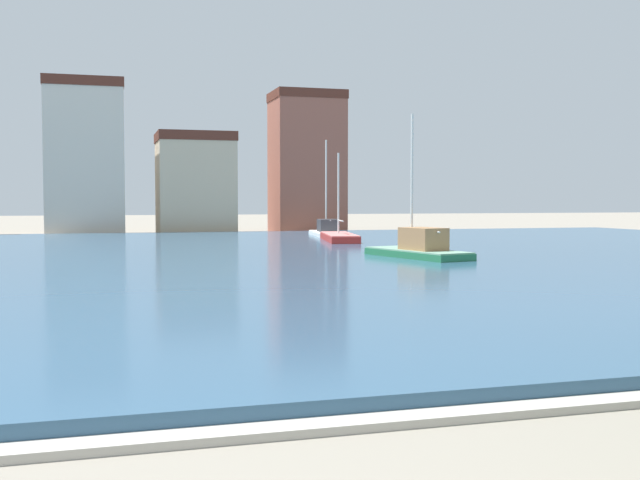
{
  "coord_description": "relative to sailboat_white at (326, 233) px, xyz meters",
  "views": [
    {
      "loc": [
        -2.62,
        -2.01,
        2.93
      ],
      "look_at": [
        1.27,
        11.4,
        2.2
      ],
      "focal_mm": 42.93,
      "sensor_mm": 36.0,
      "label": 1
    }
  ],
  "objects": [
    {
      "name": "townhouse_corner_house",
      "position": [
        2.28,
        13.86,
        5.88
      ],
      "size": [
        6.34,
        5.3,
        12.75
      ],
      "color": "#8E5142",
      "rests_on": "ground"
    },
    {
      "name": "harbor_water",
      "position": [
        -13.44,
        -17.85,
        -0.34
      ],
      "size": [
        85.59,
        53.02,
        0.33
      ],
      "primitive_type": "cube",
      "color": "#2D5170",
      "rests_on": "ground"
    },
    {
      "name": "sailboat_white",
      "position": [
        0.0,
        0.0,
        0.0
      ],
      "size": [
        2.67,
        6.8,
        7.32
      ],
      "color": "white",
      "rests_on": "ground"
    },
    {
      "name": "sailboat_green",
      "position": [
        -2.28,
        -21.43,
        0.04
      ],
      "size": [
        3.28,
        7.02,
        6.84
      ],
      "color": "#236B42",
      "rests_on": "ground"
    },
    {
      "name": "townhouse_tall_gabled",
      "position": [
        -8.06,
        12.24,
        3.83
      ],
      "size": [
        6.49,
        5.77,
        8.65
      ],
      "color": "#C6B293",
      "rests_on": "ground"
    },
    {
      "name": "townhouse_wide_warehouse",
      "position": [
        -17.1,
        13.27,
        5.9
      ],
      "size": [
        6.32,
        7.02,
        12.79
      ],
      "color": "beige",
      "rests_on": "ground"
    },
    {
      "name": "sailboat_red",
      "position": [
        -1.2,
        -6.67,
        -0.1
      ],
      "size": [
        3.19,
        8.43,
        5.95
      ],
      "color": "red",
      "rests_on": "ground"
    },
    {
      "name": "quay_edge_coping",
      "position": [
        -13.44,
        -44.61,
        -0.45
      ],
      "size": [
        85.59,
        0.5,
        0.12
      ],
      "primitive_type": "cube",
      "color": "#ADA89E",
      "rests_on": "ground"
    }
  ]
}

